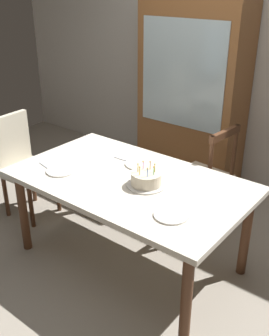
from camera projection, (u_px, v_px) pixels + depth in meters
The scene contains 12 objects.
ground at pixel (130, 259), 3.23m from camera, with size 6.40×6.40×0.00m, color #9E9384.
back_wall at pixel (246, 62), 3.98m from camera, with size 6.40×0.10×2.60m, color beige.
dining_table at pixel (129, 188), 2.95m from camera, with size 1.74×1.03×0.73m.
birthday_cake at pixel (146, 180), 2.80m from camera, with size 0.28×0.28×0.17m.
plate_near_celebrant at pixel (61, 171), 3.02m from camera, with size 0.22×0.22×0.01m, color white.
plate_far_side at pixel (139, 164), 3.13m from camera, with size 0.22×0.22×0.01m, color white.
plate_near_guest at pixel (171, 215), 2.46m from camera, with size 0.22×0.22×0.01m, color white.
fork_near_celebrant at pixel (45, 166), 3.10m from camera, with size 0.18×0.02×0.01m, color silver.
fork_far_side at pixel (123, 159), 3.21m from camera, with size 0.18×0.02×0.01m, color silver.
chair_spindle_back at pixel (204, 178), 3.53m from camera, with size 0.48×0.48×0.95m.
chair_upholstered at pixel (21, 160), 3.69m from camera, with size 0.48×0.47×0.95m.
china_cabinet at pixel (192, 95), 4.16m from camera, with size 1.10×0.45×1.90m.
Camera 1 is at (1.64, -2.01, 2.06)m, focal length 42.71 mm.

